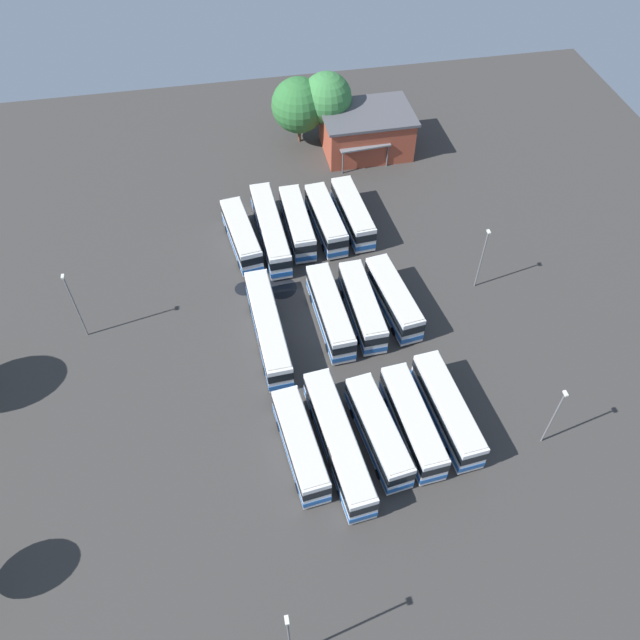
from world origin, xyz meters
The scene contains 25 objects.
ground_plane centered at (0.00, 0.00, 0.00)m, with size 107.17×107.17×0.00m, color #383533.
bus_row0_slot0 centered at (-13.78, -8.15, 1.91)m, with size 11.54×3.56×3.63m.
bus_row0_slot1 centered at (-14.42, -4.62, 1.91)m, with size 11.11×3.38×3.63m.
bus_row0_slot2 centered at (-14.83, -1.30, 1.91)m, with size 10.92×3.90×3.63m.
bus_row0_slot3 centered at (-15.25, 2.45, 1.92)m, with size 14.12×3.93×3.63m.
bus_row0_slot4 centered at (-14.85, 5.83, 1.91)m, with size 10.67×3.67×3.63m.
bus_row1_slot0 centered at (0.76, -6.95, 1.91)m, with size 10.73×3.89×3.63m.
bus_row1_slot1 centered at (0.28, -3.40, 1.91)m, with size 10.91×2.89×3.63m.
bus_row1_slot2 centered at (0.13, 0.09, 1.91)m, with size 11.62×3.15×3.63m.
bus_row1_slot4 centered at (-0.87, 6.80, 1.92)m, with size 14.04×3.20×3.63m.
bus_row2_slot0 centered at (15.38, -5.80, 1.91)m, with size 10.94×3.30×3.63m.
bus_row2_slot1 centered at (14.81, -2.35, 1.91)m, with size 10.75×3.37×3.63m.
bus_row2_slot2 centered at (14.88, 1.14, 1.91)m, with size 10.82×2.80×3.63m.
bus_row2_slot3 centered at (14.31, 4.47, 1.92)m, with size 14.04×3.15×3.63m.
bus_row2_slot4 centered at (13.88, 7.96, 1.91)m, with size 10.80×3.93×3.63m.
depot_building centered at (30.94, -11.21, 2.95)m, with size 9.02×12.37×5.86m.
maintenance_shelter centered at (29.86, -9.77, 3.28)m, with size 8.05×7.47×3.46m.
lamp_post_by_building centered at (-17.52, -16.28, 4.30)m, with size 0.56×0.28×7.78m.
lamp_post_far_corner centered at (3.43, 25.54, 4.81)m, with size 0.56×0.28×8.79m.
lamp_post_near_entrance centered at (-30.98, 9.26, 4.91)m, with size 0.56×0.28×8.98m.
lamp_post_mid_lot centered at (2.61, -17.11, 4.48)m, with size 0.56×0.28×8.14m.
tree_northwest centered at (34.42, -6.29, 6.49)m, with size 6.89×6.89×9.95m.
tree_north_edge centered at (34.81, -2.46, 5.60)m, with size 7.47×7.47×9.34m.
puddle_back_corner centered at (7.05, 8.54, 0.00)m, with size 2.18×2.18×0.01m, color black.
puddle_centre_drain centered at (6.36, 4.43, 0.00)m, with size 3.50×3.50×0.01m, color black.
Camera 1 is at (-42.88, 9.39, 51.27)m, focal length 35.37 mm.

